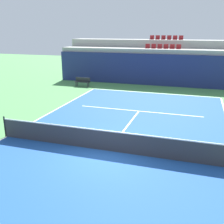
# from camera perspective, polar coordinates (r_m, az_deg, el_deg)

# --- Properties ---
(ground_plane) EXTENTS (80.00, 80.00, 0.00)m
(ground_plane) POSITION_cam_1_polar(r_m,az_deg,el_deg) (12.11, -0.81, -8.32)
(ground_plane) COLOR #4C8C4C
(court_surface) EXTENTS (11.00, 24.00, 0.01)m
(court_surface) POSITION_cam_1_polar(r_m,az_deg,el_deg) (12.11, -0.81, -8.30)
(court_surface) COLOR #1E4C99
(court_surface) RESTS_ON ground_plane
(baseline_far) EXTENTS (11.00, 0.10, 0.00)m
(baseline_far) POSITION_cam_1_polar(r_m,az_deg,el_deg) (23.17, 8.71, 4.03)
(baseline_far) COLOR white
(baseline_far) RESTS_ON court_surface
(sideline_left) EXTENTS (0.10, 24.00, 0.00)m
(sideline_left) POSITION_cam_1_polar(r_m,az_deg,el_deg) (14.65, -21.53, -4.88)
(sideline_left) COLOR white
(sideline_left) RESTS_ON court_surface
(service_line_far) EXTENTS (8.26, 0.10, 0.00)m
(service_line_far) POSITION_cam_1_polar(r_m,az_deg,el_deg) (17.89, 5.76, 0.20)
(service_line_far) COLOR white
(service_line_far) RESTS_ON court_surface
(centre_service_line) EXTENTS (0.10, 6.40, 0.00)m
(centre_service_line) POSITION_cam_1_polar(r_m,az_deg,el_deg) (14.93, 3.13, -3.22)
(centre_service_line) COLOR white
(centre_service_line) RESTS_ON court_surface
(back_wall) EXTENTS (20.72, 0.30, 2.99)m
(back_wall) POSITION_cam_1_polar(r_m,az_deg,el_deg) (26.22, 10.11, 8.80)
(back_wall) COLOR navy
(back_wall) RESTS_ON ground_plane
(stands_tier_lower) EXTENTS (20.72, 2.40, 3.41)m
(stands_tier_lower) POSITION_cam_1_polar(r_m,az_deg,el_deg) (27.52, 10.54, 9.60)
(stands_tier_lower) COLOR #9E9E99
(stands_tier_lower) RESTS_ON ground_plane
(stands_tier_upper) EXTENTS (20.72, 2.40, 4.19)m
(stands_tier_upper) POSITION_cam_1_polar(r_m,az_deg,el_deg) (29.84, 11.22, 10.89)
(stands_tier_upper) COLOR #9E9E99
(stands_tier_upper) RESTS_ON ground_plane
(seating_row_lower) EXTENTS (3.48, 0.44, 0.44)m
(seating_row_lower) POSITION_cam_1_polar(r_m,az_deg,el_deg) (27.44, 10.78, 13.42)
(seating_row_lower) COLOR maroon
(seating_row_lower) RESTS_ON stands_tier_lower
(seating_row_upper) EXTENTS (3.48, 0.44, 0.44)m
(seating_row_upper) POSITION_cam_1_polar(r_m,az_deg,el_deg) (29.78, 11.50, 15.15)
(seating_row_upper) COLOR maroon
(seating_row_upper) RESTS_ON stands_tier_upper
(tennis_net) EXTENTS (11.08, 0.08, 1.07)m
(tennis_net) POSITION_cam_1_polar(r_m,az_deg,el_deg) (11.90, -0.82, -6.11)
(tennis_net) COLOR black
(tennis_net) RESTS_ON court_surface
(player_bench) EXTENTS (1.50, 0.40, 0.85)m
(player_bench) POSITION_cam_1_polar(r_m,az_deg,el_deg) (25.72, -6.31, 6.56)
(player_bench) COLOR #232328
(player_bench) RESTS_ON ground_plane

